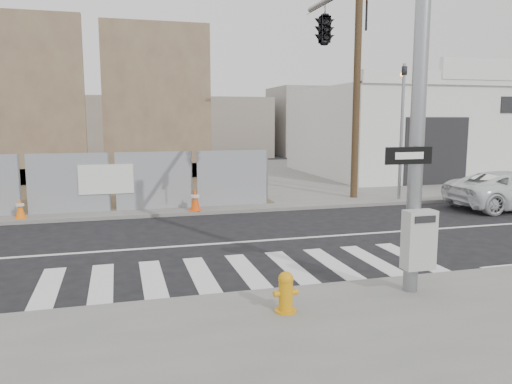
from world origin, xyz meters
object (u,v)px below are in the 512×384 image
object	(u,v)px
auto_shop	(414,131)
fire_hydrant	(286,292)
signal_pole	(350,49)
traffic_cone_c	(20,208)
traffic_cone_d	(195,200)

from	to	relation	value
auto_shop	fire_hydrant	xyz separation A→B (m)	(-14.04, -18.13, -2.08)
signal_pole	fire_hydrant	bearing A→B (deg)	-129.15
auto_shop	traffic_cone_c	size ratio (longest dim) A/B	18.08
fire_hydrant	traffic_cone_c	world-z (taller)	fire_hydrant
signal_pole	auto_shop	size ratio (longest dim) A/B	0.58
auto_shop	traffic_cone_c	world-z (taller)	auto_shop
signal_pole	fire_hydrant	world-z (taller)	signal_pole
fire_hydrant	traffic_cone_d	world-z (taller)	traffic_cone_d
auto_shop	traffic_cone_c	distance (m)	21.51
traffic_cone_d	traffic_cone_c	bearing A→B (deg)	177.64
auto_shop	traffic_cone_d	xyz separation A→B (m)	(-14.09, -8.73, -2.03)
fire_hydrant	traffic_cone_d	xyz separation A→B (m)	(-0.05, 9.39, 0.05)
auto_shop	fire_hydrant	bearing A→B (deg)	-127.76
signal_pole	traffic_cone_c	size ratio (longest dim) A/B	10.55
traffic_cone_d	fire_hydrant	bearing A→B (deg)	-89.67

